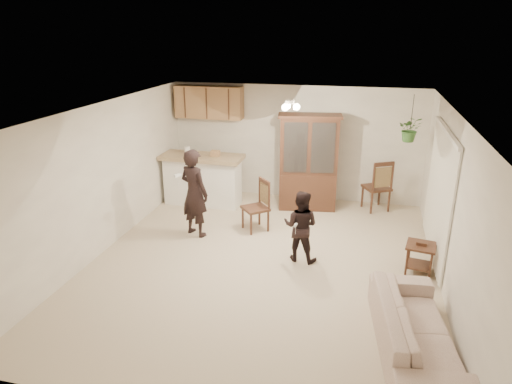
% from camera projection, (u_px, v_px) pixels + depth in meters
% --- Properties ---
extents(floor, '(6.50, 6.50, 0.00)m').
position_uv_depth(floor, '(262.00, 263.00, 7.48)').
color(floor, beige).
rests_on(floor, ground).
extents(ceiling, '(5.50, 6.50, 0.02)m').
position_uv_depth(ceiling, '(262.00, 111.00, 6.63)').
color(ceiling, silver).
rests_on(ceiling, wall_back).
extents(wall_back, '(5.50, 0.02, 2.50)m').
position_uv_depth(wall_back, '(295.00, 143.00, 10.03)').
color(wall_back, beige).
rests_on(wall_back, ground).
extents(wall_front, '(5.50, 0.02, 2.50)m').
position_uv_depth(wall_front, '(181.00, 311.00, 4.09)').
color(wall_front, beige).
rests_on(wall_front, ground).
extents(wall_left, '(0.02, 6.50, 2.50)m').
position_uv_depth(wall_left, '(103.00, 179.00, 7.67)').
color(wall_left, beige).
rests_on(wall_left, ground).
extents(wall_right, '(0.02, 6.50, 2.50)m').
position_uv_depth(wall_right, '(451.00, 207.00, 6.45)').
color(wall_right, beige).
rests_on(wall_right, ground).
extents(breakfast_bar, '(1.60, 0.55, 1.00)m').
position_uv_depth(breakfast_bar, '(203.00, 182.00, 9.87)').
color(breakfast_bar, white).
rests_on(breakfast_bar, floor).
extents(bar_top, '(1.75, 0.70, 0.08)m').
position_uv_depth(bar_top, '(202.00, 157.00, 9.68)').
color(bar_top, tan).
rests_on(bar_top, breakfast_bar).
extents(upper_cabinets, '(1.50, 0.34, 0.70)m').
position_uv_depth(upper_cabinets, '(209.00, 102.00, 10.00)').
color(upper_cabinets, '#90623F').
rests_on(upper_cabinets, wall_back).
extents(vertical_blinds, '(0.06, 2.30, 2.10)m').
position_uv_depth(vertical_blinds, '(439.00, 195.00, 7.33)').
color(vertical_blinds, silver).
rests_on(vertical_blinds, wall_right).
extents(ceiling_fixture, '(0.36, 0.36, 0.20)m').
position_uv_depth(ceiling_fixture, '(290.00, 105.00, 7.72)').
color(ceiling_fixture, beige).
rests_on(ceiling_fixture, ceiling).
extents(hanging_plant, '(0.43, 0.37, 0.48)m').
position_uv_depth(hanging_plant, '(410.00, 129.00, 8.54)').
color(hanging_plant, '#295C24').
rests_on(hanging_plant, ceiling).
extents(plant_cord, '(0.01, 0.01, 0.65)m').
position_uv_depth(plant_cord, '(412.00, 112.00, 8.43)').
color(plant_cord, black).
rests_on(plant_cord, ceiling).
extents(sofa, '(0.96, 1.95, 0.73)m').
position_uv_depth(sofa, '(416.00, 326.00, 5.32)').
color(sofa, '#F2DEC7').
rests_on(sofa, floor).
extents(adult, '(0.77, 0.66, 1.80)m').
position_uv_depth(adult, '(194.00, 189.00, 8.23)').
color(adult, black).
rests_on(adult, floor).
extents(child, '(0.72, 0.60, 1.35)m').
position_uv_depth(child, '(301.00, 222.00, 7.39)').
color(child, black).
rests_on(child, floor).
extents(china_hutch, '(1.33, 0.68, 2.01)m').
position_uv_depth(china_hutch, '(308.00, 163.00, 9.46)').
color(china_hutch, '#3C1F16').
rests_on(china_hutch, floor).
extents(side_table, '(0.51, 0.51, 0.53)m').
position_uv_depth(side_table, '(420.00, 258.00, 7.12)').
color(side_table, '#3C1F16').
rests_on(side_table, floor).
extents(chair_bar, '(0.57, 0.57, 0.99)m').
position_uv_depth(chair_bar, '(181.00, 189.00, 10.08)').
color(chair_bar, '#3C1F16').
rests_on(chair_bar, floor).
extents(chair_hutch_left, '(0.61, 0.61, 0.98)m').
position_uv_depth(chair_hutch_left, '(255.00, 216.00, 8.64)').
color(chair_hutch_left, '#3C1F16').
rests_on(chair_hutch_left, floor).
extents(chair_hutch_right, '(0.66, 0.66, 1.10)m').
position_uv_depth(chair_hutch_right, '(376.00, 195.00, 9.61)').
color(chair_hutch_right, '#3C1F16').
rests_on(chair_hutch_right, floor).
extents(controller_adult, '(0.10, 0.15, 0.04)m').
position_uv_depth(controller_adult, '(178.00, 175.00, 7.83)').
color(controller_adult, white).
rests_on(controller_adult, adult).
extents(controller_child, '(0.05, 0.11, 0.03)m').
position_uv_depth(controller_child, '(296.00, 225.00, 7.12)').
color(controller_child, white).
rests_on(controller_child, child).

